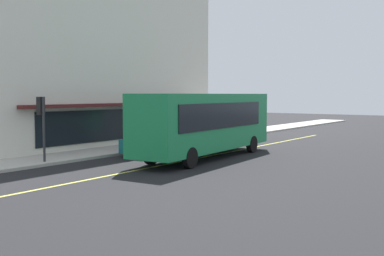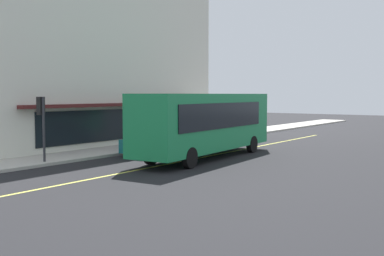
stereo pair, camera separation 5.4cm
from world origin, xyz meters
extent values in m
plane|color=black|center=(0.00, 0.00, 0.00)|extent=(120.00, 120.00, 0.00)
cube|color=#B2ADA3|center=(0.00, 5.84, 0.07)|extent=(80.00, 3.13, 0.15)
cube|color=#D8D14C|center=(0.00, 0.00, 0.00)|extent=(36.00, 0.16, 0.01)
cube|color=silver|center=(1.77, 11.86, 7.38)|extent=(21.48, 8.91, 14.76)
cube|color=#4C1919|center=(1.77, 7.16, 2.80)|extent=(15.04, 0.70, 0.20)
cube|color=black|center=(1.77, 7.38, 1.50)|extent=(12.89, 0.08, 2.00)
cube|color=#197F47|center=(0.67, -0.31, 2.00)|extent=(11.15, 3.25, 3.00)
cube|color=black|center=(6.10, 0.07, 2.36)|extent=(0.26, 2.10, 1.80)
cube|color=black|center=(0.28, 0.94, 2.36)|extent=(8.78, 0.66, 1.32)
cube|color=black|center=(0.45, -1.59, 2.36)|extent=(8.78, 0.66, 1.32)
cube|color=#0CF259|center=(6.17, 0.07, 3.25)|extent=(0.21, 1.90, 0.36)
cube|color=#2D2D33|center=(6.20, 0.07, 0.75)|extent=(0.32, 2.41, 0.40)
cylinder|color=black|center=(4.10, 1.06, 0.50)|extent=(1.02, 0.37, 1.00)
cylinder|color=black|center=(4.26, -1.19, 0.50)|extent=(1.02, 0.37, 1.00)
cylinder|color=black|center=(-2.92, 0.58, 0.50)|extent=(1.02, 0.37, 1.00)
cylinder|color=black|center=(-2.77, -1.67, 0.50)|extent=(1.02, 0.37, 1.00)
cylinder|color=#2D2D33|center=(-5.99, 4.86, 1.75)|extent=(0.12, 0.12, 3.20)
cube|color=black|center=(-5.99, 5.06, 2.90)|extent=(0.30, 0.30, 0.90)
sphere|color=red|center=(-5.99, 5.23, 3.17)|extent=(0.18, 0.18, 0.18)
sphere|color=orange|center=(-5.99, 5.23, 2.90)|extent=(0.18, 0.18, 0.18)
sphere|color=green|center=(-5.99, 5.23, 2.63)|extent=(0.18, 0.18, 0.18)
cube|color=#14666B|center=(0.26, 2.98, 0.60)|extent=(4.38, 2.00, 0.75)
cube|color=black|center=(0.11, 2.97, 1.25)|extent=(2.48, 1.63, 0.55)
cylinder|color=black|center=(1.64, 3.86, 0.32)|extent=(0.65, 0.25, 0.64)
cylinder|color=black|center=(1.72, 2.22, 0.32)|extent=(0.65, 0.25, 0.64)
cylinder|color=black|center=(-1.20, 3.73, 0.32)|extent=(0.65, 0.25, 0.64)
cylinder|color=black|center=(-1.12, 2.09, 0.32)|extent=(0.65, 0.25, 0.64)
cylinder|color=black|center=(0.22, 5.20, 0.53)|extent=(0.18, 0.18, 0.76)
cylinder|color=#26723F|center=(0.22, 5.20, 1.21)|extent=(0.34, 0.34, 0.60)
sphere|color=tan|center=(0.22, 5.20, 1.62)|extent=(0.21, 0.21, 0.21)
camera|label=1|loc=(-20.35, -14.30, 3.47)|focal=43.57mm
camera|label=2|loc=(-20.32, -14.34, 3.47)|focal=43.57mm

